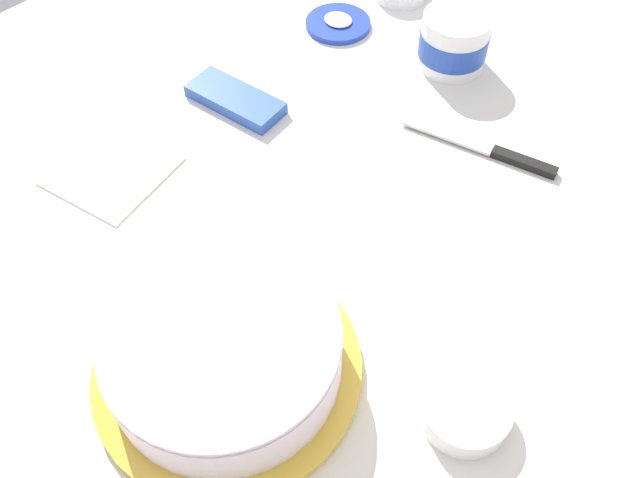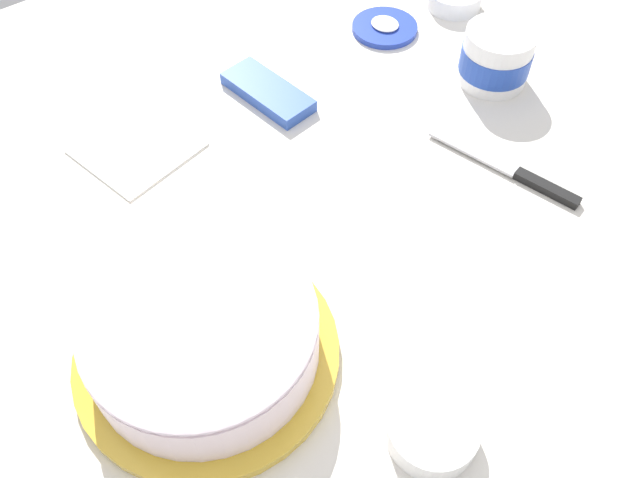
% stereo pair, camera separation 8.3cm
% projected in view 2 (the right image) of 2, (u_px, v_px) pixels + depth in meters
% --- Properties ---
extents(ground_plane, '(1.54, 1.54, 0.00)m').
position_uv_depth(ground_plane, '(371.00, 210.00, 0.90)').
color(ground_plane, silver).
extents(frosted_cake, '(0.31, 0.31, 0.10)m').
position_uv_depth(frosted_cake, '(203.00, 336.00, 0.73)').
color(frosted_cake, gold).
rests_on(frosted_cake, ground_plane).
extents(frosting_tub, '(0.11, 0.11, 0.09)m').
position_uv_depth(frosting_tub, '(496.00, 56.00, 1.04)').
color(frosting_tub, white).
rests_on(frosting_tub, ground_plane).
extents(frosting_tub_lid, '(0.11, 0.11, 0.02)m').
position_uv_depth(frosting_tub_lid, '(385.00, 27.00, 1.15)').
color(frosting_tub_lid, '#233DAD').
rests_on(frosting_tub_lid, ground_plane).
extents(spreading_knife, '(0.23, 0.08, 0.01)m').
position_uv_depth(spreading_knife, '(516.00, 172.00, 0.94)').
color(spreading_knife, silver).
rests_on(spreading_knife, ground_plane).
extents(sprinkle_bowl_yellow, '(0.10, 0.10, 0.03)m').
position_uv_depth(sprinkle_bowl_yellow, '(433.00, 430.00, 0.70)').
color(sprinkle_bowl_yellow, white).
rests_on(sprinkle_bowl_yellow, ground_plane).
extents(candy_box_lower, '(0.16, 0.08, 0.02)m').
position_uv_depth(candy_box_lower, '(268.00, 92.00, 1.04)').
color(candy_box_lower, '#2D51B2').
rests_on(candy_box_lower, ground_plane).
extents(paper_napkin, '(0.18, 0.18, 0.01)m').
position_uv_depth(paper_napkin, '(137.00, 147.00, 0.97)').
color(paper_napkin, white).
rests_on(paper_napkin, ground_plane).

